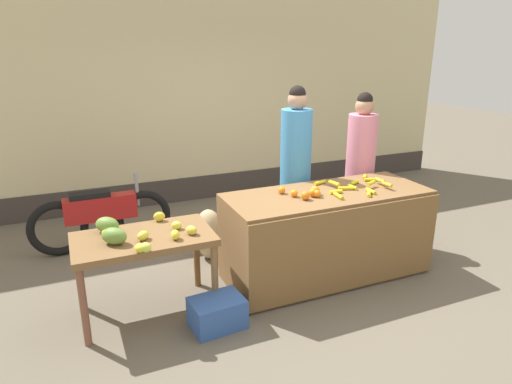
# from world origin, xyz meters

# --- Properties ---
(ground_plane) EXTENTS (24.00, 24.00, 0.00)m
(ground_plane) POSITION_xyz_m (0.00, 0.00, 0.00)
(ground_plane) COLOR #665B4C
(market_wall_back) EXTENTS (8.46, 0.23, 3.05)m
(market_wall_back) POSITION_xyz_m (0.00, 2.94, 1.50)
(market_wall_back) COLOR beige
(market_wall_back) RESTS_ON ground
(fruit_stall_counter) EXTENTS (2.06, 0.83, 0.90)m
(fruit_stall_counter) POSITION_xyz_m (0.35, -0.01, 0.45)
(fruit_stall_counter) COLOR brown
(fruit_stall_counter) RESTS_ON ground
(side_table_wooden) EXTENTS (1.18, 0.66, 0.74)m
(side_table_wooden) POSITION_xyz_m (-1.47, 0.00, 0.65)
(side_table_wooden) COLOR brown
(side_table_wooden) RESTS_ON ground
(banana_bunch_pile) EXTENTS (0.70, 0.63, 0.07)m
(banana_bunch_pile) POSITION_xyz_m (0.68, -0.00, 0.92)
(banana_bunch_pile) COLOR gold
(banana_bunch_pile) RESTS_ON fruit_stall_counter
(orange_pile) EXTENTS (0.37, 0.33, 0.09)m
(orange_pile) POSITION_xyz_m (0.09, -0.03, 0.94)
(orange_pile) COLOR orange
(orange_pile) RESTS_ON fruit_stall_counter
(mango_papaya_pile) EXTENTS (0.85, 0.71, 0.14)m
(mango_papaya_pile) POSITION_xyz_m (-1.60, 0.01, 0.80)
(mango_papaya_pile) COLOR yellow
(mango_papaya_pile) RESTS_ON side_table_wooden
(vendor_woman_blue_shirt) EXTENTS (0.34, 0.34, 1.89)m
(vendor_woman_blue_shirt) POSITION_xyz_m (0.33, 0.65, 0.95)
(vendor_woman_blue_shirt) COLOR #33333D
(vendor_woman_blue_shirt) RESTS_ON ground
(vendor_woman_pink_shirt) EXTENTS (0.34, 0.34, 1.78)m
(vendor_woman_pink_shirt) POSITION_xyz_m (1.20, 0.64, 0.90)
(vendor_woman_pink_shirt) COLOR #33333D
(vendor_woman_pink_shirt) RESTS_ON ground
(parked_motorcycle) EXTENTS (1.60, 0.18, 0.88)m
(parked_motorcycle) POSITION_xyz_m (-1.70, 1.56, 0.40)
(parked_motorcycle) COLOR black
(parked_motorcycle) RESTS_ON ground
(produce_crate) EXTENTS (0.47, 0.36, 0.26)m
(produce_crate) POSITION_xyz_m (-0.98, -0.45, 0.13)
(produce_crate) COLOR #3359A5
(produce_crate) RESTS_ON ground
(produce_sack) EXTENTS (0.40, 0.44, 0.58)m
(produce_sack) POSITION_xyz_m (-0.64, 0.82, 0.29)
(produce_sack) COLOR tan
(produce_sack) RESTS_ON ground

